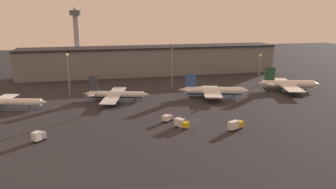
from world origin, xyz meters
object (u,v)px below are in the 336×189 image
(airplane_3, at_px, (288,84))
(service_vehicle_3, at_px, (235,125))
(airplane_2, at_px, (214,91))
(service_vehicle_0, at_px, (167,118))
(airplane_1, at_px, (116,95))
(service_vehicle_1, at_px, (181,123))
(control_tower, at_px, (77,34))
(service_vehicle_2, at_px, (38,136))

(airplane_3, height_order, service_vehicle_3, airplane_3)
(airplane_3, bearing_deg, airplane_2, -158.12)
(airplane_2, distance_m, service_vehicle_0, 47.32)
(airplane_1, relative_size, service_vehicle_1, 5.57)
(airplane_3, height_order, service_vehicle_0, airplane_3)
(service_vehicle_1, relative_size, control_tower, 0.13)
(control_tower, bearing_deg, service_vehicle_2, -93.13)
(service_vehicle_3, bearing_deg, airplane_1, 101.19)
(service_vehicle_1, bearing_deg, service_vehicle_2, -120.61)
(service_vehicle_3, distance_m, control_tower, 175.56)
(service_vehicle_2, xyz_separation_m, service_vehicle_3, (74.48, -4.72, 0.04))
(airplane_3, height_order, control_tower, control_tower)
(airplane_3, bearing_deg, airplane_1, -165.18)
(service_vehicle_2, distance_m, service_vehicle_3, 74.63)
(service_vehicle_1, xyz_separation_m, service_vehicle_2, (-54.24, -2.41, 0.06))
(airplane_3, xyz_separation_m, service_vehicle_2, (-133.03, -50.69, -1.73))
(service_vehicle_0, xyz_separation_m, control_tower, (-41.86, 144.64, 26.75))
(airplane_2, bearing_deg, service_vehicle_2, -137.06)
(airplane_2, relative_size, service_vehicle_3, 5.08)
(airplane_3, bearing_deg, service_vehicle_0, -139.58)
(service_vehicle_0, bearing_deg, airplane_2, 4.56)
(airplane_3, relative_size, service_vehicle_3, 5.04)
(service_vehicle_2, bearing_deg, service_vehicle_1, -45.32)
(service_vehicle_1, relative_size, service_vehicle_3, 0.86)
(airplane_1, distance_m, service_vehicle_0, 44.01)
(service_vehicle_2, bearing_deg, airplane_3, -27.00)
(airplane_2, bearing_deg, airplane_3, 21.88)
(airplane_1, xyz_separation_m, service_vehicle_2, (-31.24, -50.80, -1.03))
(service_vehicle_0, bearing_deg, service_vehicle_3, -73.92)
(airplane_2, relative_size, service_vehicle_0, 7.36)
(airplane_2, distance_m, control_tower, 136.52)
(airplane_1, distance_m, airplane_3, 101.79)
(airplane_2, height_order, service_vehicle_3, airplane_2)
(airplane_2, xyz_separation_m, airplane_3, (49.25, 6.04, 0.12))
(service_vehicle_2, xyz_separation_m, control_tower, (8.51, 155.83, 26.33))
(control_tower, bearing_deg, airplane_1, -77.79)
(airplane_2, height_order, service_vehicle_1, airplane_2)
(airplane_2, xyz_separation_m, service_vehicle_2, (-83.78, -44.65, -1.61))
(airplane_2, distance_m, service_vehicle_1, 51.57)
(service_vehicle_3, bearing_deg, service_vehicle_1, 133.88)
(airplane_3, distance_m, control_tower, 164.82)
(service_vehicle_2, relative_size, control_tower, 0.10)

